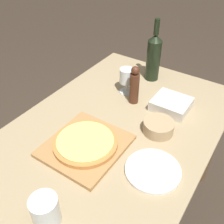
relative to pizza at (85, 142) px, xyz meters
The scene contains 10 objects.
dining_table 0.15m from the pizza, 67.22° to the left, with size 0.84×1.46×0.75m.
cutting_board 0.02m from the pizza, 135.00° to the right, with size 0.30×0.33×0.02m.
pizza is the anchor object (origin of this frame).
wine_bottle 0.66m from the pizza, 92.02° to the left, with size 0.08×0.08×0.35m.
pepper_mill 0.40m from the pizza, 89.21° to the left, with size 0.05×0.05×0.20m.
wine_glass 0.46m from the pizza, 99.29° to the left, with size 0.07×0.07×0.14m.
small_bowl 0.33m from the pizza, 50.59° to the left, with size 0.14×0.14×0.06m.
drinking_tumbler 0.34m from the pizza, 73.12° to the right, with size 0.09×0.09×0.11m.
dinner_plate 0.29m from the pizza, ahead, with size 0.21×0.21×0.01m.
food_container 0.48m from the pizza, 67.01° to the left, with size 0.17×0.16×0.05m.
Camera 1 is at (0.48, -0.65, 1.54)m, focal length 42.00 mm.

